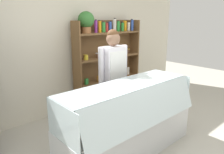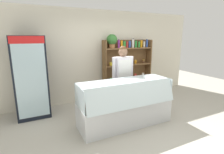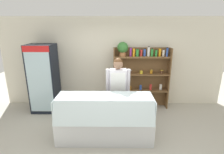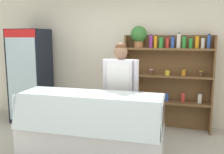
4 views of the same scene
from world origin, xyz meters
name	(u,v)px [view 1 (image 1 of 4)]	position (x,y,z in m)	size (l,w,h in m)	color
ground_plane	(143,150)	(0.00, 0.00, 0.00)	(12.00, 12.00, 0.00)	#B7B2A3
back_wall	(66,45)	(0.00, 2.03, 1.35)	(6.80, 0.10, 2.70)	silver
shelving_unit	(104,52)	(0.74, 1.76, 1.17)	(1.65, 0.31, 2.00)	brown
deli_display_case	(128,131)	(-0.18, 0.14, 0.31)	(2.07, 0.77, 1.01)	silver
shop_clerk	(113,72)	(0.13, 0.78, 1.01)	(0.59, 0.25, 1.71)	#383D51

